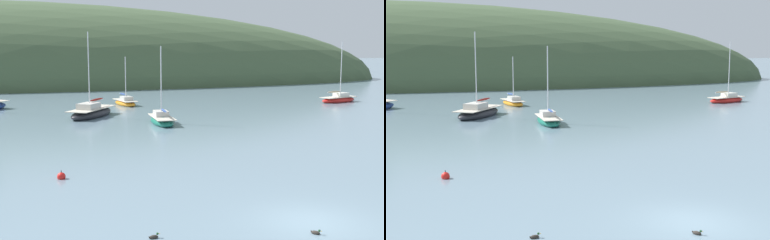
# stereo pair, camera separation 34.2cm
# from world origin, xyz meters

# --- Properties ---
(ground_plane) EXTENTS (400.00, 400.00, 0.00)m
(ground_plane) POSITION_xyz_m (0.00, 0.00, 0.00)
(ground_plane) COLOR slate
(sailboat_blue_center) EXTENTS (5.42, 7.05, 8.23)m
(sailboat_blue_center) POSITION_xyz_m (-6.87, 32.23, 0.41)
(sailboat_blue_center) COLOR #232328
(sailboat_blue_center) RESTS_ON ground
(sailboat_orange_cutter) EXTENTS (5.44, 3.34, 7.28)m
(sailboat_orange_cutter) POSITION_xyz_m (22.33, 38.27, 0.34)
(sailboat_orange_cutter) COLOR red
(sailboat_orange_cutter) RESTS_ON ground
(sailboat_white_near) EXTENTS (1.86, 5.22, 6.88)m
(sailboat_white_near) POSITION_xyz_m (-1.14, 26.40, 0.34)
(sailboat_white_near) COLOR #196B56
(sailboat_white_near) RESTS_ON ground
(sailboat_black_sloop) EXTENTS (2.73, 5.00, 5.61)m
(sailboat_black_sloop) POSITION_xyz_m (-2.64, 41.09, 0.32)
(sailboat_black_sloop) COLOR orange
(sailboat_black_sloop) RESTS_ON ground
(mooring_buoy_channel) EXTENTS (0.44, 0.44, 0.54)m
(mooring_buoy_channel) POSITION_xyz_m (-9.59, 9.09, 0.12)
(mooring_buoy_channel) COLOR red
(mooring_buoy_channel) RESTS_ON ground
(duck_lone_right) EXTENTS (0.43, 0.24, 0.24)m
(duck_lone_right) POSITION_xyz_m (-6.34, -0.38, 0.05)
(duck_lone_right) COLOR #2D2823
(duck_lone_right) RESTS_ON ground
(duck_lone_left) EXTENTS (0.36, 0.38, 0.24)m
(duck_lone_left) POSITION_xyz_m (-0.47, -1.34, 0.05)
(duck_lone_left) COLOR #2D2823
(duck_lone_left) RESTS_ON ground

